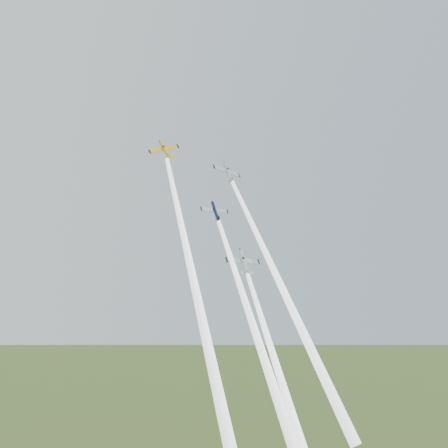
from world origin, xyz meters
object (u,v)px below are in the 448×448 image
(plane_yellow, at_px, (165,150))
(plane_silver_right, at_px, (228,172))
(plane_silver_low, at_px, (244,262))
(plane_navy, at_px, (215,211))

(plane_yellow, distance_m, plane_silver_right, 18.94)
(plane_silver_right, xyz_separation_m, plane_silver_low, (-4.16, -12.22, -23.74))
(plane_navy, height_order, plane_silver_right, plane_silver_right)
(plane_yellow, xyz_separation_m, plane_navy, (9.75, -6.66, -14.53))
(plane_yellow, height_order, plane_silver_right, plane_yellow)
(plane_silver_right, bearing_deg, plane_navy, -140.97)
(plane_silver_low, bearing_deg, plane_navy, 147.40)
(plane_silver_right, bearing_deg, plane_silver_low, -110.74)
(plane_navy, bearing_deg, plane_silver_low, -35.49)
(plane_navy, distance_m, plane_silver_right, 16.83)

